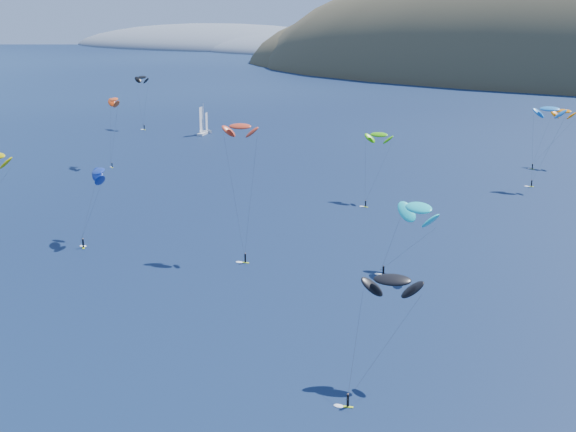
# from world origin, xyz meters

# --- Properties ---
(headland) EXTENTS (460.00, 250.00, 60.00)m
(headland) POSITION_xyz_m (-445.26, 750.08, -3.36)
(headland) COLOR slate
(headland) RESTS_ON ground
(sailboat) EXTENTS (10.34, 9.14, 12.36)m
(sailboat) POSITION_xyz_m (-94.32, 200.36, 0.98)
(sailboat) COLOR silver
(sailboat) RESTS_ON ground
(kitesurfer_1) EXTENTS (8.54, 9.81, 22.78)m
(kitesurfer_1) POSITION_xyz_m (-83.16, 138.21, 20.56)
(kitesurfer_1) COLOR #CBEB1A
(kitesurfer_1) RESTS_ON ground
(kitesurfer_3) EXTENTS (7.54, 12.86, 18.96)m
(kitesurfer_3) POSITION_xyz_m (8.11, 137.56, 16.82)
(kitesurfer_3) COLOR #CBEB1A
(kitesurfer_3) RESTS_ON ground
(kitesurfer_4) EXTENTS (8.78, 5.25, 24.14)m
(kitesurfer_4) POSITION_xyz_m (43.07, 173.76, 21.74)
(kitesurfer_4) COLOR #CBEB1A
(kitesurfer_4) RESTS_ON ground
(kitesurfer_5) EXTENTS (11.87, 12.13, 15.55)m
(kitesurfer_5) POSITION_xyz_m (39.12, 86.19, 12.51)
(kitesurfer_5) COLOR #CBEB1A
(kitesurfer_5) RESTS_ON ground
(kitesurfer_7) EXTENTS (8.65, 14.97, 16.03)m
(kitesurfer_7) POSITION_xyz_m (52.26, 42.37, 13.79)
(kitesurfer_7) COLOR #CBEB1A
(kitesurfer_7) RESTS_ON ground
(kitesurfer_9) EXTENTS (10.09, 9.99, 28.00)m
(kitesurfer_9) POSITION_xyz_m (2.63, 80.62, 25.88)
(kitesurfer_9) COLOR #CBEB1A
(kitesurfer_9) RESTS_ON ground
(kitesurfer_10) EXTENTS (9.20, 13.04, 17.30)m
(kitesurfer_10) POSITION_xyz_m (-29.00, 72.72, 14.82)
(kitesurfer_10) COLOR #CBEB1A
(kitesurfer_10) RESTS_ON ground
(kitesurfer_11) EXTENTS (10.69, 14.04, 19.40)m
(kitesurfer_11) POSITION_xyz_m (40.16, 207.37, 17.17)
(kitesurfer_11) COLOR #CBEB1A
(kitesurfer_11) RESTS_ON ground
(kitesurfer_12) EXTENTS (9.71, 8.55, 22.88)m
(kitesurfer_12) POSITION_xyz_m (-126.56, 203.25, 20.56)
(kitesurfer_12) COLOR #CBEB1A
(kitesurfer_12) RESTS_ON ground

